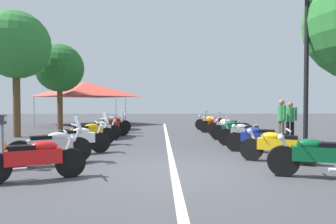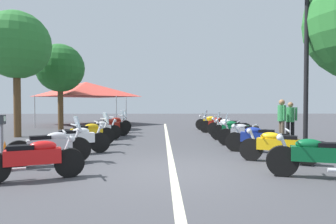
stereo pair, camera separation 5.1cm
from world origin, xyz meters
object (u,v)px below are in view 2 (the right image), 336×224
object	(u,v)px
motorcycle_left_row_5	(108,127)
motorcycle_right_row_1	(277,146)
parking_meter	(2,132)
street_lamp_twin_globe	(307,36)
roadside_tree_2	(16,46)
motorcycle_right_row_5	(229,127)
motorcycle_right_row_2	(258,138)
motorcycle_right_row_7	(213,122)
motorcycle_left_row_1	(51,146)
traffic_cone_0	(5,153)
motorcycle_right_row_4	(234,129)
event_tent	(86,89)
motorcycle_right_row_0	(317,156)
motorcycle_left_row_0	(34,158)
bystander_1	(290,118)
motorcycle_right_row_6	(219,124)
motorcycle_left_row_2	(75,139)
motorcycle_left_row_6	(113,124)
motorcycle_right_row_3	(245,133)
bystander_0	(282,117)
roadside_tree_0	(60,69)
motorcycle_left_row_3	(88,133)
motorcycle_left_row_4	(98,130)

from	to	relation	value
motorcycle_left_row_5	motorcycle_right_row_1	size ratio (longest dim) A/B	1.11
motorcycle_left_row_5	parking_meter	bearing A→B (deg)	-127.34
street_lamp_twin_globe	roadside_tree_2	world-z (taller)	roadside_tree_2
motorcycle_right_row_1	motorcycle_right_row_5	bearing A→B (deg)	-64.02
motorcycle_right_row_2	motorcycle_right_row_7	size ratio (longest dim) A/B	1.00
motorcycle_left_row_1	traffic_cone_0	xyz separation A→B (m)	(0.06, 1.19, -0.18)
motorcycle_right_row_4	event_tent	distance (m)	13.36
motorcycle_right_row_0	motorcycle_right_row_4	bearing A→B (deg)	-71.89
motorcycle_left_row_0	bystander_1	distance (m)	9.91
motorcycle_left_row_0	motorcycle_right_row_1	xyz separation A→B (m)	(1.64, -5.58, 0.00)
motorcycle_right_row_6	motorcycle_right_row_5	bearing A→B (deg)	117.23
motorcycle_left_row_2	motorcycle_left_row_6	xyz separation A→B (m)	(6.39, -0.11, 0.02)
motorcycle_right_row_6	motorcycle_right_row_1	bearing A→B (deg)	110.92
motorcycle_right_row_2	motorcycle_right_row_6	size ratio (longest dim) A/B	0.96
motorcycle_right_row_3	bystander_0	xyz separation A→B (m)	(1.03, -1.79, 0.55)
motorcycle_right_row_4	roadside_tree_0	size ratio (longest dim) A/B	0.40
motorcycle_left_row_6	motorcycle_right_row_2	world-z (taller)	motorcycle_left_row_6
motorcycle_left_row_3	parking_meter	size ratio (longest dim) A/B	1.46
motorcycle_left_row_1	motorcycle_right_row_3	bearing A→B (deg)	-1.31
street_lamp_twin_globe	roadside_tree_0	world-z (taller)	street_lamp_twin_globe
motorcycle_left_row_3	motorcycle_right_row_7	xyz separation A→B (m)	(6.27, -5.73, -0.01)
motorcycle_right_row_5	traffic_cone_0	distance (m)	9.61
motorcycle_left_row_1	motorcycle_left_row_5	distance (m)	6.37
motorcycle_left_row_4	motorcycle_left_row_0	bearing A→B (deg)	-119.13
motorcycle_left_row_0	roadside_tree_2	xyz separation A→B (m)	(7.84, 4.17, 3.80)
motorcycle_right_row_4	roadside_tree_2	world-z (taller)	roadside_tree_2
motorcycle_right_row_7	roadside_tree_0	size ratio (longest dim) A/B	0.40
street_lamp_twin_globe	roadside_tree_0	xyz separation A→B (m)	(8.60, 10.64, -0.01)
roadside_tree_2	motorcycle_right_row_0	bearing A→B (deg)	-128.23
motorcycle_left_row_1	motorcycle_right_row_6	world-z (taller)	motorcycle_left_row_1
motorcycle_left_row_0	event_tent	xyz separation A→B (m)	(16.16, 3.12, 2.20)
motorcycle_right_row_5	motorcycle_right_row_0	bearing A→B (deg)	114.71
roadside_tree_2	motorcycle_left_row_6	bearing A→B (deg)	-68.96
parking_meter	motorcycle_left_row_6	bearing A→B (deg)	76.39
motorcycle_left_row_1	motorcycle_right_row_4	world-z (taller)	motorcycle_left_row_1
motorcycle_left_row_6	motorcycle_right_row_3	bearing A→B (deg)	-69.88
motorcycle_right_row_1	motorcycle_left_row_4	bearing A→B (deg)	-12.29
motorcycle_right_row_1	event_tent	size ratio (longest dim) A/B	0.31
motorcycle_left_row_6	motorcycle_left_row_1	bearing A→B (deg)	-121.27
motorcycle_left_row_3	motorcycle_left_row_0	bearing A→B (deg)	-120.07
motorcycle_left_row_4	motorcycle_right_row_4	distance (m)	5.76
bystander_1	roadside_tree_2	xyz separation A→B (m)	(1.83, 12.03, 3.30)
motorcycle_left_row_4	motorcycle_right_row_4	bearing A→B (deg)	-31.43
motorcycle_left_row_3	motorcycle_right_row_1	distance (m)	6.56
motorcycle_left_row_3	motorcycle_left_row_5	world-z (taller)	motorcycle_left_row_5
motorcycle_left_row_2	roadside_tree_2	distance (m)	7.34
bystander_1	motorcycle_right_row_7	bearing A→B (deg)	-132.66
motorcycle_right_row_6	event_tent	distance (m)	11.23
motorcycle_left_row_5	motorcycle_right_row_5	distance (m)	5.75
motorcycle_left_row_3	street_lamp_twin_globe	xyz separation A→B (m)	(-1.61, -7.26, 3.22)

